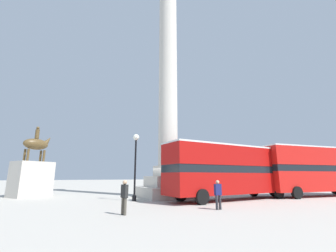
# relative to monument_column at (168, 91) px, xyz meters

# --- Properties ---
(ground_plane) EXTENTS (200.00, 200.00, 0.00)m
(ground_plane) POSITION_rel_monument_column_xyz_m (0.00, 0.00, -9.83)
(ground_plane) COLOR #ADA89E
(monument_column) EXTENTS (4.73, 4.73, 25.48)m
(monument_column) POSITION_rel_monument_column_xyz_m (0.00, 0.00, 0.00)
(monument_column) COLOR beige
(monument_column) RESTS_ON ground_plane
(bus_a) EXTENTS (11.62, 3.64, 4.21)m
(bus_a) POSITION_rel_monument_column_xyz_m (3.75, -3.98, -7.49)
(bus_a) COLOR #A80F0C
(bus_a) RESTS_ON ground_plane
(bus_b) EXTENTS (11.49, 3.60, 4.49)m
(bus_b) POSITION_rel_monument_column_xyz_m (13.07, -4.83, -7.35)
(bus_b) COLOR red
(bus_b) RESTS_ON ground_plane
(equestrian_statue) EXTENTS (3.73, 3.50, 6.44)m
(equestrian_statue) POSITION_rel_monument_column_xyz_m (-11.07, 5.64, -7.86)
(equestrian_statue) COLOR beige
(equestrian_statue) RESTS_ON ground_plane
(street_lamp) EXTENTS (0.49, 0.49, 5.07)m
(street_lamp) POSITION_rel_monument_column_xyz_m (-3.51, -1.59, -6.67)
(street_lamp) COLOR black
(street_lamp) RESTS_ON ground_plane
(pedestrian_near_lamp) EXTENTS (0.29, 0.46, 1.63)m
(pedestrian_near_lamp) POSITION_rel_monument_column_xyz_m (-5.71, -7.30, -8.93)
(pedestrian_near_lamp) COLOR #4C473D
(pedestrian_near_lamp) RESTS_ON ground_plane
(pedestrian_by_plinth) EXTENTS (0.43, 0.21, 1.60)m
(pedestrian_by_plinth) POSITION_rel_monument_column_xyz_m (-0.49, -7.81, -8.96)
(pedestrian_by_plinth) COLOR #28282D
(pedestrian_by_plinth) RESTS_ON ground_plane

